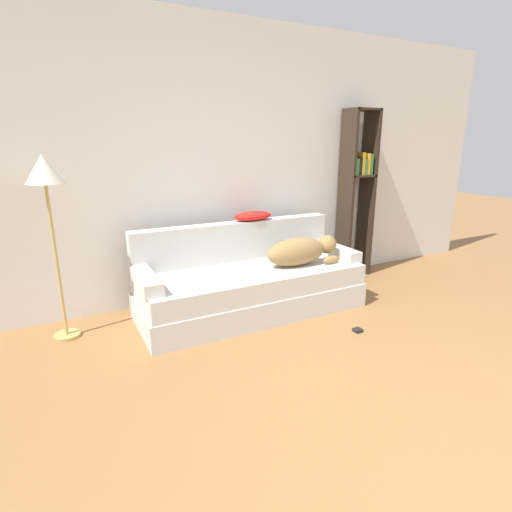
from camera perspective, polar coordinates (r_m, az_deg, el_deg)
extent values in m
plane|color=olive|center=(2.46, 31.64, -26.29)|extent=(20.00, 20.00, 0.00)
cube|color=silver|center=(4.16, -3.06, 13.03)|extent=(6.92, 0.06, 2.70)
cube|color=silver|center=(3.83, -0.69, -6.23)|extent=(2.10, 0.83, 0.23)
cube|color=silver|center=(3.74, -0.64, -3.27)|extent=(2.06, 0.79, 0.19)
cube|color=silver|center=(3.97, -2.94, 2.14)|extent=(2.06, 0.15, 0.38)
cube|color=silver|center=(3.39, -15.54, -3.29)|extent=(0.15, 0.64, 0.11)
cube|color=silver|center=(4.21, 11.30, 0.73)|extent=(0.15, 0.64, 0.11)
ellipsoid|color=olive|center=(3.81, 5.78, 0.60)|extent=(0.62, 0.26, 0.27)
sphere|color=olive|center=(4.01, 10.12, 1.67)|extent=(0.18, 0.18, 0.18)
cone|color=olive|center=(3.95, 10.61, 2.48)|extent=(0.06, 0.06, 0.08)
cone|color=olive|center=(4.03, 9.73, 2.78)|extent=(0.06, 0.06, 0.08)
ellipsoid|color=olive|center=(3.93, 10.72, -0.53)|extent=(0.19, 0.06, 0.08)
cube|color=silver|center=(3.61, -1.59, -2.29)|extent=(0.40, 0.31, 0.02)
ellipsoid|color=red|center=(4.00, -0.46, 5.76)|extent=(0.41, 0.18, 0.09)
cube|color=#2D2319|center=(4.75, 12.70, 8.31)|extent=(0.04, 0.26, 1.92)
cube|color=#2D2319|center=(4.97, 15.59, 8.43)|extent=(0.04, 0.26, 1.92)
cube|color=#2D2319|center=(4.83, 14.98, 19.56)|extent=(0.34, 0.26, 0.02)
cube|color=#2D2319|center=(4.83, 14.36, 11.07)|extent=(0.34, 0.26, 0.02)
cube|color=#337F42|center=(4.74, 13.56, 12.30)|extent=(0.04, 0.20, 0.18)
cube|color=black|center=(4.77, 13.97, 12.37)|extent=(0.03, 0.20, 0.20)
cube|color=gold|center=(4.80, 14.38, 12.68)|extent=(0.04, 0.20, 0.25)
cube|color=#337F42|center=(4.83, 14.72, 12.25)|extent=(0.03, 0.20, 0.18)
cube|color=gold|center=(4.85, 15.10, 12.59)|extent=(0.04, 0.20, 0.24)
cube|color=#337F42|center=(4.88, 15.45, 12.53)|extent=(0.03, 0.20, 0.23)
cylinder|color=tan|center=(3.75, -25.35, -10.16)|extent=(0.21, 0.21, 0.02)
cylinder|color=tan|center=(3.53, -26.56, -0.87)|extent=(0.02, 0.02, 1.24)
cone|color=silver|center=(3.41, -28.10, 10.92)|extent=(0.27, 0.27, 0.22)
cube|color=black|center=(3.58, 14.33, -10.23)|extent=(0.07, 0.07, 0.03)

